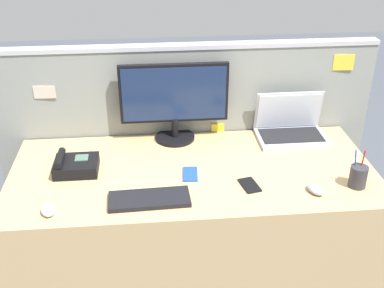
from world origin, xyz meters
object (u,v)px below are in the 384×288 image
laptop (290,126)px  keyboard_main (149,199)px  computer_mouse_right_hand (48,210)px  computer_mouse_left_hand (315,189)px  desk_phone (75,165)px  cell_phone_blue_case (190,174)px  pen_cup (358,176)px  cell_phone_black_slab (250,185)px  desktop_monitor (174,98)px

laptop → keyboard_main: (-0.80, -0.57, -0.05)m
laptop → computer_mouse_right_hand: size_ratio=3.79×
computer_mouse_left_hand → desk_phone: bearing=144.3°
cell_phone_blue_case → computer_mouse_right_hand: bearing=-154.0°
keyboard_main → computer_mouse_left_hand: (0.76, -0.00, 0.01)m
laptop → computer_mouse_left_hand: size_ratio=3.79×
laptop → pen_cup: laptop is taller
cell_phone_black_slab → laptop: bearing=43.8°
laptop → computer_mouse_right_hand: bearing=-153.6°
computer_mouse_left_hand → cell_phone_black_slab: bearing=143.4°
computer_mouse_right_hand → cell_phone_blue_case: size_ratio=0.76×
computer_mouse_left_hand → pen_cup: 0.22m
laptop → cell_phone_black_slab: laptop is taller
desk_phone → cell_phone_black_slab: 0.86m
laptop → keyboard_main: size_ratio=1.04×
desktop_monitor → computer_mouse_left_hand: 0.89m
keyboard_main → pen_cup: (0.97, 0.03, 0.04)m
cell_phone_blue_case → desktop_monitor: bearing=101.7°
laptop → cell_phone_blue_case: (-0.60, -0.36, -0.06)m
computer_mouse_left_hand → cell_phone_black_slab: (-0.29, 0.08, -0.01)m
desktop_monitor → laptop: 0.67m
cell_phone_black_slab → cell_phone_blue_case: 0.30m
desk_phone → pen_cup: bearing=-11.2°
computer_mouse_left_hand → pen_cup: size_ratio=0.53×
computer_mouse_right_hand → computer_mouse_left_hand: bearing=-15.7°
pen_cup → cell_phone_black_slab: bearing=174.5°
keyboard_main → pen_cup: pen_cup is taller
laptop → desk_phone: bearing=-166.7°
keyboard_main → computer_mouse_right_hand: size_ratio=3.64×
desk_phone → computer_mouse_right_hand: desk_phone is taller
computer_mouse_right_hand → cell_phone_blue_case: bearing=3.5°
cell_phone_black_slab → desk_phone: bearing=153.2°
desk_phone → computer_mouse_right_hand: (-0.08, -0.34, -0.02)m
desktop_monitor → pen_cup: 1.02m
keyboard_main → cell_phone_black_slab: keyboard_main is taller
keyboard_main → computer_mouse_right_hand: bearing=-176.0°
laptop → computer_mouse_right_hand: laptop is taller
cell_phone_black_slab → pen_cup: bearing=-17.9°
computer_mouse_left_hand → cell_phone_blue_case: computer_mouse_left_hand is taller
desktop_monitor → keyboard_main: desktop_monitor is taller
computer_mouse_left_hand → cell_phone_black_slab: 0.30m
laptop → cell_phone_black_slab: bearing=-123.8°
desk_phone → keyboard_main: 0.46m
computer_mouse_right_hand → cell_phone_black_slab: size_ratio=0.80×
computer_mouse_left_hand → cell_phone_blue_case: 0.60m
laptop → cell_phone_black_slab: size_ratio=3.02×
desktop_monitor → laptop: desktop_monitor is taller
keyboard_main → cell_phone_black_slab: bearing=7.4°
keyboard_main → desktop_monitor: bearing=73.7°
desktop_monitor → computer_mouse_left_hand: size_ratio=5.85×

